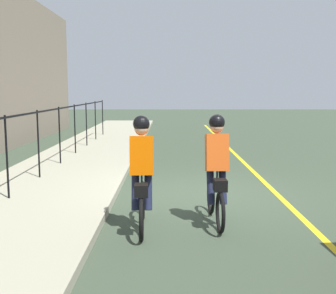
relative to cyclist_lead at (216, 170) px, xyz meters
name	(u,v)px	position (x,y,z in m)	size (l,w,h in m)	color
ground_plane	(202,194)	(2.07, 0.06, -0.91)	(80.00, 80.00, 0.00)	#364332
lane_line_centre	(276,193)	(2.07, -1.54, -0.91)	(36.00, 0.12, 0.01)	yellow
sidewalk	(44,190)	(2.07, 3.46, -0.84)	(40.00, 3.20, 0.15)	gray
iron_fence	(38,127)	(3.07, 3.86, 0.43)	(19.65, 0.04, 1.60)	black
cyclist_lead	(216,170)	(0.00, 0.00, 0.00)	(1.71, 0.37, 1.83)	black
cyclist_follow	(142,174)	(-0.34, 1.20, 0.00)	(1.71, 0.37, 1.83)	black
traffic_cone_near	(144,152)	(5.90, 1.53, -0.58)	(0.36, 0.36, 0.66)	#E75919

